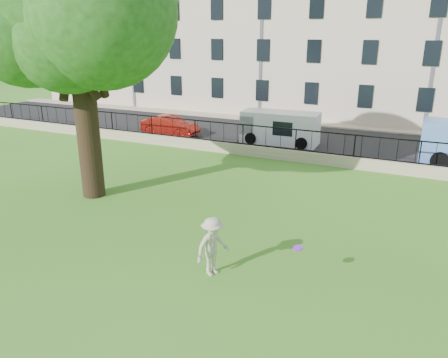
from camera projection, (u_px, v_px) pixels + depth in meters
The scene contains 10 objects.
ground at pixel (180, 264), 12.90m from camera, with size 120.00×120.00×0.00m, color #40761C.
retaining_wall at pixel (295, 156), 23.11m from camera, with size 50.00×0.40×0.60m, color gray.
iron_railing at pixel (296, 140), 22.83m from camera, with size 50.00×0.05×1.13m.
street at pixel (316, 142), 27.23m from camera, with size 60.00×9.00×0.01m, color black.
sidewalk at pixel (333, 125), 31.68m from camera, with size 60.00×1.40×0.12m, color gray.
building_row at pixel (355, 26), 34.35m from camera, with size 56.40×10.40×13.80m.
man at pixel (213, 246), 12.12m from camera, with size 1.11×0.64×1.72m, color #B6AC94.
frisbee at pixel (298, 248), 11.52m from camera, with size 0.27×0.27×0.03m, color purple.
red_sedan at pixel (170, 126), 28.76m from camera, with size 1.36×3.89×1.28m, color maroon.
white_van at pixel (280, 128), 26.60m from camera, with size 4.62×1.80×1.94m, color white.
Camera 1 is at (6.02, -9.79, 6.52)m, focal length 35.00 mm.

